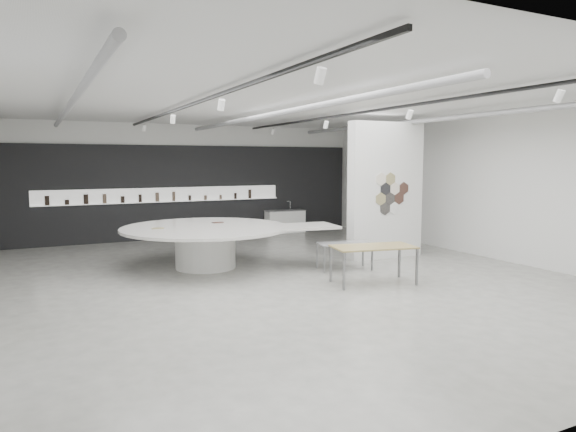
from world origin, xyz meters
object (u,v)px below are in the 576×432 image
partition_column (386,191)px  display_island (209,241)px  sample_table_stone (344,245)px  sample_table_wood (373,249)px  kitchen_counter (285,221)px

partition_column → display_island: partition_column is taller
partition_column → sample_table_stone: (-1.80, -0.81, -1.21)m
partition_column → sample_table_wood: 3.23m
sample_table_stone → sample_table_wood: bearing=-98.7°
sample_table_wood → sample_table_stone: bearing=81.3°
partition_column → sample_table_wood: size_ratio=1.95×
display_island → kitchen_counter: size_ratio=3.66×
display_island → sample_table_wood: size_ratio=2.89×
sample_table_stone → partition_column: bearing=24.3°
kitchen_counter → partition_column: bearing=-85.0°
display_island → sample_table_stone: display_island is taller
partition_column → sample_table_stone: size_ratio=2.64×
display_island → sample_table_stone: bearing=-22.8°
sample_table_wood → kitchen_counter: kitchen_counter is taller
partition_column → kitchen_counter: bearing=92.6°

